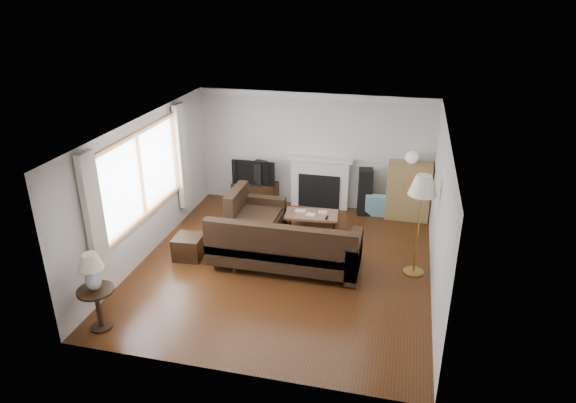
% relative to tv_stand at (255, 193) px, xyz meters
% --- Properties ---
extents(room, '(5.10, 5.60, 2.54)m').
position_rel_tv_stand_xyz_m(room, '(1.27, -2.50, 1.00)').
color(room, '#492510').
rests_on(room, ground).
extents(window, '(0.12, 2.74, 1.54)m').
position_rel_tv_stand_xyz_m(window, '(-1.18, -2.70, 1.30)').
color(window, '#956037').
rests_on(window, room).
extents(curtain_near, '(0.10, 0.35, 2.10)m').
position_rel_tv_stand_xyz_m(curtain_near, '(-1.13, -4.22, 1.15)').
color(curtain_near, beige).
rests_on(curtain_near, room).
extents(curtain_far, '(0.10, 0.35, 2.10)m').
position_rel_tv_stand_xyz_m(curtain_far, '(-1.13, -1.18, 1.15)').
color(curtain_far, beige).
rests_on(curtain_far, room).
extents(fireplace, '(1.40, 0.26, 1.15)m').
position_rel_tv_stand_xyz_m(fireplace, '(1.42, 0.14, 0.33)').
color(fireplace, white).
rests_on(fireplace, room).
extents(tv_stand, '(0.98, 0.44, 0.49)m').
position_rel_tv_stand_xyz_m(tv_stand, '(0.00, 0.00, 0.00)').
color(tv_stand, black).
rests_on(tv_stand, ground).
extents(television, '(0.96, 0.13, 0.55)m').
position_rel_tv_stand_xyz_m(television, '(0.00, 0.00, 0.52)').
color(television, black).
rests_on(television, tv_stand).
extents(speaker_left, '(0.34, 0.38, 0.97)m').
position_rel_tv_stand_xyz_m(speaker_left, '(0.09, 0.03, 0.24)').
color(speaker_left, black).
rests_on(speaker_left, ground).
extents(speaker_right, '(0.33, 0.37, 0.99)m').
position_rel_tv_stand_xyz_m(speaker_right, '(2.41, 0.03, 0.25)').
color(speaker_right, black).
rests_on(speaker_right, ground).
extents(bookshelf, '(0.88, 0.42, 1.21)m').
position_rel_tv_stand_xyz_m(bookshelf, '(3.30, 0.01, 0.36)').
color(bookshelf, '#9C7E48').
rests_on(bookshelf, ground).
extents(globe_lamp, '(0.25, 0.25, 0.25)m').
position_rel_tv_stand_xyz_m(globe_lamp, '(3.30, 0.01, 1.09)').
color(globe_lamp, white).
rests_on(globe_lamp, bookshelf).
extents(sectional_sofa, '(2.79, 2.04, 0.90)m').
position_rel_tv_stand_xyz_m(sectional_sofa, '(1.29, -2.52, 0.21)').
color(sectional_sofa, black).
rests_on(sectional_sofa, ground).
extents(coffee_table, '(1.08, 0.66, 0.40)m').
position_rel_tv_stand_xyz_m(coffee_table, '(1.48, -1.10, -0.04)').
color(coffee_table, brown).
rests_on(coffee_table, ground).
extents(footstool, '(0.52, 0.52, 0.41)m').
position_rel_tv_stand_xyz_m(footstool, '(-0.46, -2.60, -0.04)').
color(footstool, black).
rests_on(footstool, ground).
extents(floor_lamp, '(0.51, 0.51, 1.78)m').
position_rel_tv_stand_xyz_m(floor_lamp, '(3.49, -2.22, 0.65)').
color(floor_lamp, '#A48439').
rests_on(floor_lamp, ground).
extents(side_table, '(0.51, 0.51, 0.64)m').
position_rel_tv_stand_xyz_m(side_table, '(-0.88, -4.80, 0.08)').
color(side_table, black).
rests_on(side_table, ground).
extents(table_lamp, '(0.34, 0.34, 0.56)m').
position_rel_tv_stand_xyz_m(table_lamp, '(-0.88, -4.80, 0.68)').
color(table_lamp, silver).
rests_on(table_lamp, side_table).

